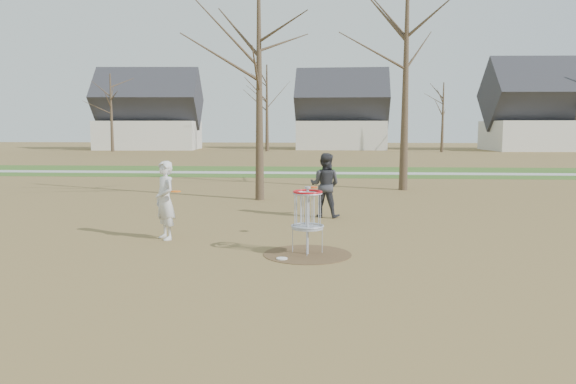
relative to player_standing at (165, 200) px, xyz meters
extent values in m
plane|color=brown|center=(3.31, -1.33, -0.90)|extent=(160.00, 160.00, 0.00)
cube|color=#2D5119|center=(3.31, 19.67, -0.90)|extent=(160.00, 8.00, 0.01)
cube|color=#9E9E99|center=(3.31, 18.67, -0.89)|extent=(160.00, 1.50, 0.01)
cylinder|color=#47331E|center=(3.31, -1.33, -0.90)|extent=(1.80, 1.80, 0.01)
imported|color=silver|center=(0.00, 0.00, 0.00)|extent=(0.75, 0.78, 1.81)
imported|color=#303135|center=(3.64, 3.48, 0.01)|extent=(1.04, 0.90, 1.84)
cylinder|color=silver|center=(2.83, -1.80, -0.88)|extent=(0.22, 0.22, 0.02)
cylinder|color=red|center=(3.37, 0.37, 0.29)|extent=(0.22, 0.22, 0.03)
cylinder|color=#FF640D|center=(0.33, -0.27, 0.24)|extent=(0.22, 0.22, 0.02)
cylinder|color=#9EA3AD|center=(3.31, -1.33, -0.23)|extent=(0.05, 0.05, 1.35)
cylinder|color=#9EA3AD|center=(3.31, -1.33, -0.35)|extent=(0.64, 0.64, 0.04)
torus|color=#9EA3AD|center=(3.31, -1.33, 0.35)|extent=(0.60, 0.60, 0.04)
torus|color=red|center=(3.31, -1.33, 0.38)|extent=(0.60, 0.60, 0.04)
cone|color=#382B1E|center=(1.31, 7.17, 2.85)|extent=(0.32, 0.32, 7.50)
cone|color=#382B1E|center=(6.81, 10.67, 3.35)|extent=(0.36, 0.36, 8.50)
cone|color=#382B1E|center=(-18.69, 44.67, 3.10)|extent=(0.36, 0.36, 8.00)
cone|color=#382B1E|center=(-2.69, 46.67, 3.60)|extent=(0.40, 0.40, 9.00)
cone|color=#382B1E|center=(15.31, 45.67, 2.60)|extent=(0.32, 0.32, 7.00)
cube|color=silver|center=(-16.69, 50.67, 0.70)|extent=(11.46, 7.75, 3.20)
pyramid|color=#2D2D33|center=(-16.69, 50.67, 4.07)|extent=(12.01, 7.79, 3.55)
cube|color=silver|center=(5.31, 52.67, 0.70)|extent=(10.24, 7.34, 3.20)
pyramid|color=#2D2D33|center=(5.31, 52.67, 4.07)|extent=(10.74, 7.36, 3.55)
cube|color=silver|center=(27.31, 50.67, 0.70)|extent=(12.40, 8.62, 3.20)
pyramid|color=#2D2D33|center=(27.31, 50.67, 4.33)|extent=(13.00, 8.65, 4.06)
camera|label=1|loc=(3.71, -12.50, 1.68)|focal=35.00mm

